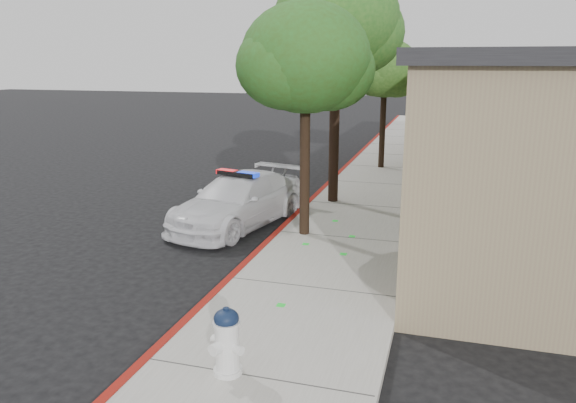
% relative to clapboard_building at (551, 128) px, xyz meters
% --- Properties ---
extents(ground, '(120.00, 120.00, 0.00)m').
position_rel_clapboard_building_xyz_m(ground, '(-6.69, -9.00, -2.13)').
color(ground, black).
rests_on(ground, ground).
extents(sidewalk, '(3.20, 60.00, 0.15)m').
position_rel_clapboard_building_xyz_m(sidewalk, '(-5.09, -6.00, -2.05)').
color(sidewalk, '#9C988E').
rests_on(sidewalk, ground).
extents(red_curb, '(0.14, 60.00, 0.16)m').
position_rel_clapboard_building_xyz_m(red_curb, '(-6.63, -6.00, -2.05)').
color(red_curb, maroon).
rests_on(red_curb, ground).
extents(clapboard_building, '(7.30, 20.89, 4.24)m').
position_rel_clapboard_building_xyz_m(clapboard_building, '(0.00, 0.00, 0.00)').
color(clapboard_building, '#8A7B5A').
rests_on(clapboard_building, ground).
extents(police_car, '(2.80, 4.74, 1.41)m').
position_rel_clapboard_building_xyz_m(police_car, '(-7.89, -5.34, -1.48)').
color(police_car, silver).
rests_on(police_car, ground).
extents(fire_hydrant, '(0.52, 0.46, 0.91)m').
position_rel_clapboard_building_xyz_m(fire_hydrant, '(-5.42, -12.02, -1.52)').
color(fire_hydrant, white).
rests_on(fire_hydrant, sidewalk).
extents(street_tree_near, '(2.92, 2.84, 5.20)m').
position_rel_clapboard_building_xyz_m(street_tree_near, '(-5.98, -5.98, 1.90)').
color(street_tree_near, black).
rests_on(street_tree_near, sidewalk).
extents(street_tree_mid, '(3.53, 3.37, 6.43)m').
position_rel_clapboard_building_xyz_m(street_tree_mid, '(-5.98, -2.70, 2.87)').
color(street_tree_mid, black).
rests_on(street_tree_mid, sidewalk).
extents(street_tree_far, '(2.62, 2.50, 4.73)m').
position_rel_clapboard_building_xyz_m(street_tree_far, '(-5.28, 2.87, 1.58)').
color(street_tree_far, black).
rests_on(street_tree_far, sidewalk).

